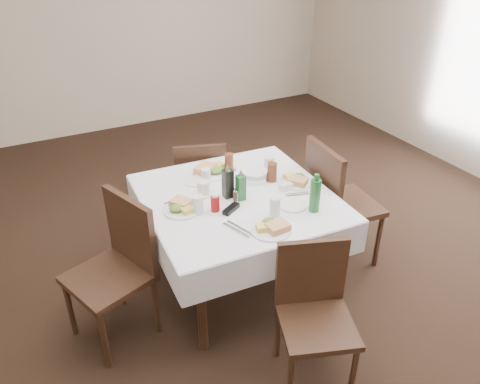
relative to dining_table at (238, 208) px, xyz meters
The scene contains 33 objects.
ground_plane 0.68m from the dining_table, 92.96° to the right, with size 7.00×7.00×0.00m, color black.
room_shell 1.04m from the dining_table, 92.96° to the right, with size 6.04×7.04×2.80m.
dining_table is the anchor object (origin of this frame).
chair_north 0.78m from the dining_table, 86.35° to the left, with size 0.51×0.51×0.85m.
chair_south 0.85m from the dining_table, 86.55° to the right, with size 0.51×0.51×0.84m.
chair_east 0.78m from the dining_table, ahead, with size 0.51×0.51×0.98m.
chair_west 0.83m from the dining_table, behind, with size 0.57×0.57×0.93m.
meal_north 0.39m from the dining_table, 92.69° to the left, with size 0.28×0.28×0.06m.
meal_south 0.45m from the dining_table, 90.62° to the right, with size 0.24×0.24×0.05m.
meal_east 0.45m from the dining_table, ahead, with size 0.24×0.24×0.05m.
meal_west 0.41m from the dining_table, behind, with size 0.24×0.24×0.05m.
side_plate_a 0.36m from the dining_table, 120.77° to the left, with size 0.15×0.15×0.01m.
side_plate_b 0.38m from the dining_table, 47.43° to the right, with size 0.17×0.17×0.01m.
water_n 0.31m from the dining_table, 115.48° to the left, with size 0.06×0.06×0.11m.
water_s 0.36m from the dining_table, 72.77° to the right, with size 0.07×0.07×0.12m.
water_e 0.41m from the dining_table, 26.50° to the left, with size 0.07×0.07×0.13m.
water_w 0.35m from the dining_table, 167.08° to the right, with size 0.06×0.06×0.12m.
iced_tea_a 0.40m from the dining_table, 72.33° to the left, with size 0.06×0.06×0.13m.
iced_tea_b 0.35m from the dining_table, 13.81° to the left, with size 0.06×0.06×0.13m.
bread_basket 0.29m from the dining_table, 35.70° to the left, with size 0.20×0.20×0.07m.
oil_cruet_dark 0.21m from the dining_table, 161.35° to the left, with size 0.06×0.06×0.25m.
oil_cruet_green 0.19m from the dining_table, 91.27° to the right, with size 0.05×0.05×0.22m.
ketchup_bottle 0.27m from the dining_table, 155.34° to the right, with size 0.06×0.06×0.12m.
salt_shaker 0.13m from the dining_table, 118.25° to the right, with size 0.03×0.03×0.07m.
pepper_shaker 0.14m from the dining_table, 131.88° to the right, with size 0.03×0.03×0.08m.
coffee_mug 0.26m from the dining_table, 146.02° to the left, with size 0.13×0.13×0.10m.
sunglasses 0.21m from the dining_table, 130.01° to the right, with size 0.14×0.11×0.03m.
green_bottle 0.54m from the dining_table, 47.76° to the right, with size 0.07×0.07×0.25m.
sugar_caddy 0.35m from the dining_table, 12.52° to the right, with size 0.09×0.05×0.04m.
cutlery_n 0.43m from the dining_table, 71.72° to the left, with size 0.05×0.17×0.01m.
cutlery_s 0.40m from the dining_table, 117.15° to the right, with size 0.11×0.21×0.01m.
cutlery_e 0.40m from the dining_table, 25.28° to the right, with size 0.16×0.08×0.01m.
cutlery_w 0.41m from the dining_table, 164.78° to the left, with size 0.17×0.05×0.01m.
Camera 1 is at (-1.20, -2.28, 2.32)m, focal length 35.00 mm.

